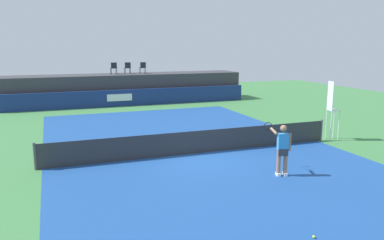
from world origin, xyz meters
name	(u,v)px	position (x,y,z in m)	size (l,w,h in m)	color
ground_plane	(175,137)	(0.00, 3.00, 0.00)	(48.00, 48.00, 0.00)	#3D7A42
court_inner	(197,153)	(0.00, 0.00, 0.00)	(12.00, 22.00, 0.00)	#1C478C
sponsor_wall	(131,98)	(0.00, 13.50, 0.60)	(18.00, 0.22, 1.20)	navy
spectator_platform	(126,88)	(0.00, 15.30, 1.10)	(18.00, 2.80, 2.20)	#38383D
spectator_chair_far_left	(114,68)	(-0.88, 15.31, 2.69)	(0.44, 0.44, 0.89)	#1E232D
spectator_chair_left	(128,67)	(0.15, 15.19, 2.69)	(0.44, 0.44, 0.89)	#1E232D
spectator_chair_center	(143,67)	(1.30, 15.06, 2.69)	(0.46, 0.46, 0.89)	#1E232D
umpire_chair	(332,106)	(6.71, 0.01, 1.59)	(0.49, 0.49, 2.76)	white
tennis_net	(197,142)	(0.00, 0.00, 0.47)	(12.40, 0.02, 0.95)	#2D2D2D
net_post_near	(35,156)	(-6.20, 0.00, 0.50)	(0.10, 0.10, 1.00)	#4C4C51
net_post_far	(321,130)	(6.20, 0.00, 0.50)	(0.10, 0.10, 1.00)	#4C4C51
tennis_player	(282,148)	(1.73, -3.55, 0.96)	(0.56, 1.23, 1.77)	white
tennis_ball	(314,237)	(-0.02, -7.61, 0.04)	(0.07, 0.07, 0.07)	#D8EA33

